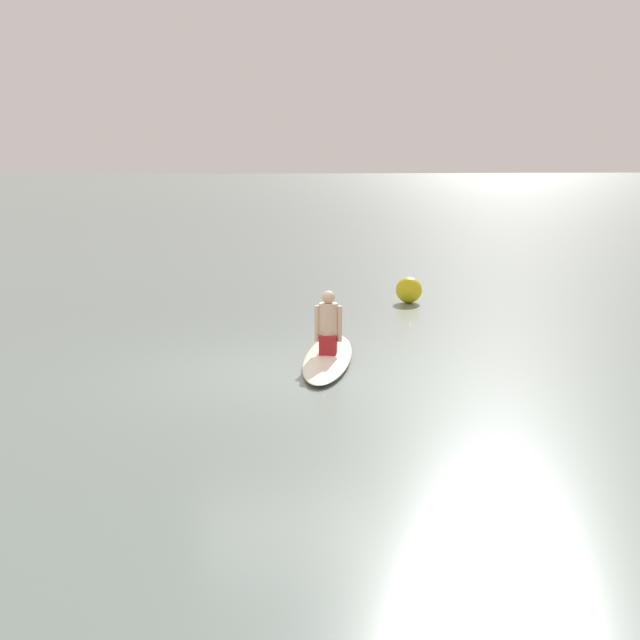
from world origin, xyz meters
name	(u,v)px	position (x,y,z in m)	size (l,w,h in m)	color
ground_plane	(284,373)	(0.00, 0.00, 0.00)	(400.00, 400.00, 0.00)	slate
surfboard	(328,357)	(0.75, 0.56, 0.06)	(3.23, 0.69, 0.12)	silver
person_paddler	(328,325)	(0.75, 0.56, 0.55)	(0.42, 0.37, 0.96)	#A51E23
buoy_marker	(409,290)	(3.42, 5.37, 0.28)	(0.56, 0.56, 0.56)	yellow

